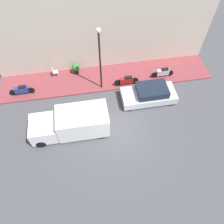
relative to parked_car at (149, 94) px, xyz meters
name	(u,v)px	position (x,y,z in m)	size (l,w,h in m)	color
ground_plane	(118,132)	(-2.51, 2.84, -0.63)	(60.00, 60.00, 0.00)	#47474C
sidewalk	(107,78)	(2.78, 2.84, -0.57)	(2.88, 17.26, 0.11)	brown
building_facade	(103,31)	(4.37, 2.84, 2.75)	(0.30, 17.26, 6.75)	beige
parked_car	(149,94)	(0.00, 0.00, 0.00)	(1.80, 4.06, 1.33)	silver
delivery_van	(71,123)	(-1.88, 5.92, 0.34)	(1.95, 5.15, 1.91)	white
motorcycle_red	(127,81)	(1.70, 1.40, -0.07)	(0.30, 1.96, 0.83)	#B21E1E
scooter_silver	(163,72)	(2.12, -1.71, -0.08)	(0.30, 1.86, 0.83)	#B7B7BF
motorcycle_blue	(22,90)	(2.05, 9.55, -0.07)	(0.30, 1.90, 0.83)	navy
streetlamp	(100,53)	(1.78, 3.41, 2.83)	(0.32, 0.32, 5.30)	black
potted_plant	(76,68)	(3.68, 5.25, 0.05)	(0.64, 0.64, 0.97)	black
cafe_chair	(55,71)	(3.65, 7.02, -0.04)	(0.40, 0.40, 0.83)	silver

